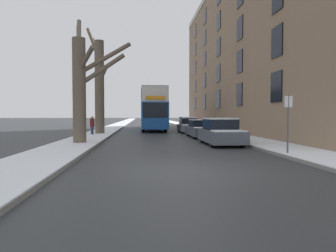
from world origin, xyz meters
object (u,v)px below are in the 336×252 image
at_px(parked_car_2, 188,126).
at_px(street_sign_post, 288,121).
at_px(parked_car_1, 201,129).
at_px(double_decker_bus, 153,107).
at_px(parked_car_0, 221,132).
at_px(bare_tree_left_0, 82,82).
at_px(pedestrian_left_sidewalk, 92,125).
at_px(bare_tree_left_1, 99,84).

bearing_deg(parked_car_2, street_sign_post, -85.29).
bearing_deg(parked_car_1, double_decker_bus, 107.15).
bearing_deg(parked_car_2, double_decker_bus, 126.11).
xyz_separation_m(double_decker_bus, parked_car_1, (3.13, -10.14, -1.83)).
xyz_separation_m(double_decker_bus, parked_car_0, (3.13, -15.63, -1.77)).
relative_size(double_decker_bus, parked_car_1, 2.29).
relative_size(parked_car_1, parked_car_2, 1.14).
height_order(bare_tree_left_0, pedestrian_left_sidewalk, bare_tree_left_0).
distance_m(bare_tree_left_1, double_decker_bus, 8.47).
bearing_deg(parked_car_0, pedestrian_left_sidewalk, 138.65).
bearing_deg(bare_tree_left_1, street_sign_post, -56.40).
distance_m(bare_tree_left_0, parked_car_0, 8.12).
distance_m(parked_car_0, parked_car_2, 11.34).
bearing_deg(pedestrian_left_sidewalk, bare_tree_left_1, 179.11).
xyz_separation_m(parked_car_0, parked_car_2, (-0.00, 11.34, -0.02)).
height_order(bare_tree_left_0, street_sign_post, bare_tree_left_0).
xyz_separation_m(parked_car_1, street_sign_post, (1.35, -10.49, 0.78)).
relative_size(bare_tree_left_0, street_sign_post, 3.06).
xyz_separation_m(parked_car_2, street_sign_post, (1.35, -16.34, 0.74)).
distance_m(parked_car_2, street_sign_post, 16.41).
xyz_separation_m(parked_car_0, pedestrian_left_sidewalk, (-8.16, 7.18, 0.18)).
distance_m(double_decker_bus, street_sign_post, 21.14).
distance_m(bare_tree_left_1, parked_car_0, 12.29).
bearing_deg(bare_tree_left_0, bare_tree_left_1, 91.41).
relative_size(parked_car_0, parked_car_1, 0.92).
xyz_separation_m(bare_tree_left_1, parked_car_1, (7.82, -3.31, -3.59)).
xyz_separation_m(bare_tree_left_0, parked_car_1, (7.62, 4.95, -2.82)).
bearing_deg(double_decker_bus, street_sign_post, -77.76).
height_order(parked_car_1, street_sign_post, street_sign_post).
height_order(double_decker_bus, parked_car_2, double_decker_bus).
distance_m(parked_car_1, street_sign_post, 10.61).
bearing_deg(bare_tree_left_0, street_sign_post, -31.69).
distance_m(parked_car_2, pedestrian_left_sidewalk, 9.16).
height_order(double_decker_bus, parked_car_0, double_decker_bus).
height_order(parked_car_0, parked_car_2, parked_car_0).
bearing_deg(bare_tree_left_1, parked_car_2, 17.97).
height_order(bare_tree_left_1, street_sign_post, bare_tree_left_1).
xyz_separation_m(parked_car_1, parked_car_2, (-0.00, 5.85, 0.04)).
bearing_deg(bare_tree_left_0, double_decker_bus, 73.43).
relative_size(double_decker_bus, street_sign_post, 4.31).
bearing_deg(street_sign_post, parked_car_0, 105.06).
bearing_deg(parked_car_0, parked_car_2, 90.00).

